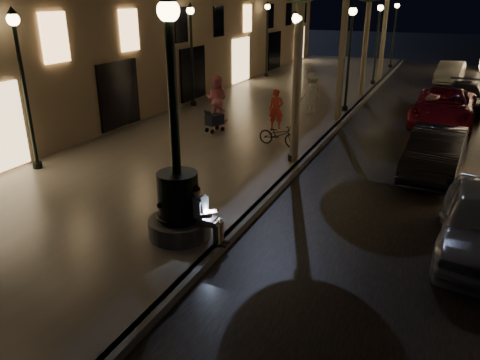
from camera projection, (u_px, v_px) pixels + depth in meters
The scene contains 22 objects.
ground at pixel (346, 120), 21.37m from camera, with size 120.00×120.00×0.00m, color black.
cobble_lane at pixel (415, 126), 20.23m from camera, with size 6.00×45.00×0.02m, color black.
promenade at pixel (265, 110), 22.86m from camera, with size 8.00×45.00×0.20m, color slate.
curb_strip at pixel (346, 118), 21.33m from camera, with size 0.25×45.00×0.20m, color #59595B.
fountain_lamppost at pixel (178, 194), 10.26m from camera, with size 1.40×1.40×5.21m.
seated_man_laptop at pixel (203, 212), 10.15m from camera, with size 0.91×0.31×1.29m.
lamp_curb_a at pixel (296, 67), 14.36m from camera, with size 0.36×0.36×4.81m.
lamp_curb_b at pixel (350, 44), 21.15m from camera, with size 0.36×0.36×4.81m.
lamp_curb_c at pixel (378, 33), 27.95m from camera, with size 0.36×0.36×4.81m.
lamp_curb_d at pixel (395, 26), 34.75m from camera, with size 0.36×0.36×4.81m.
lamp_left_a at pixel (22, 70), 13.66m from camera, with size 0.36×0.36×4.81m.
lamp_left_b at pixel (191, 42), 22.15m from camera, with size 0.36×0.36×4.81m.
lamp_left_c at pixel (267, 30), 30.65m from camera, with size 0.36×0.36×4.81m.
stroller at pixel (214, 120), 18.55m from camera, with size 0.63×0.97×0.99m.
car_second at pixel (435, 153), 14.53m from camera, with size 1.53×4.39×1.45m, color black.
car_third at pixel (444, 107), 20.36m from camera, with size 2.51×5.44×1.51m, color maroon.
car_rear at pixel (463, 98), 22.70m from camera, with size 1.90×4.67×1.36m, color #2A2B2F.
car_fifth at pixel (450, 72), 30.23m from camera, with size 1.46×4.18×1.38m, color gray.
pedestrian_red at pixel (276, 109), 18.92m from camera, with size 0.59×0.38×1.61m, color red.
pedestrian_pink at pixel (217, 99), 20.02m from camera, with size 0.95×0.74×1.95m, color pink.
pedestrian_white at pixel (311, 93), 21.54m from camera, with size 1.20×0.69×1.86m, color silver.
bicycle at pixel (279, 135), 16.84m from camera, with size 0.54×1.56×0.82m, color black.
Camera 1 is at (4.10, -6.06, 5.24)m, focal length 35.00 mm.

